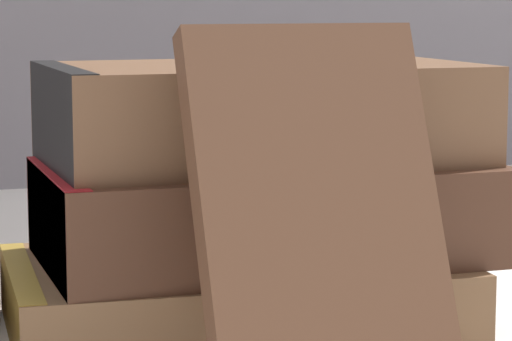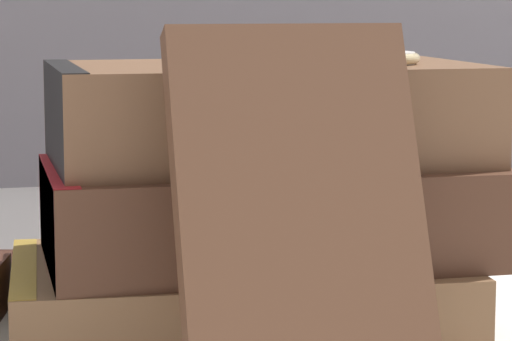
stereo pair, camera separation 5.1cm
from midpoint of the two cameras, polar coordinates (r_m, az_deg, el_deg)
name	(u,v)px [view 1 (the left image)]	position (r m, az deg, el deg)	size (l,w,h in m)	color
ground_plane	(188,338)	(0.60, -5.71, -7.87)	(3.00, 3.00, 0.00)	white
book_flat_bottom	(223,295)	(0.61, -4.01, -5.88)	(0.23, 0.15, 0.04)	brown
book_flat_middle	(257,212)	(0.60, -2.43, -1.96)	(0.22, 0.12, 0.05)	#4C2D1E
book_flat_top	(250,113)	(0.60, -2.72, 2.70)	(0.21, 0.12, 0.05)	brown
book_leaning_front	(320,226)	(0.49, 0.08, -2.65)	(0.10, 0.08, 0.15)	brown
pocket_watch	(357,57)	(0.61, 2.37, 5.34)	(0.06, 0.06, 0.01)	silver
reading_glasses	(114,261)	(0.76, -8.61, -4.23)	(0.10, 0.05, 0.00)	black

